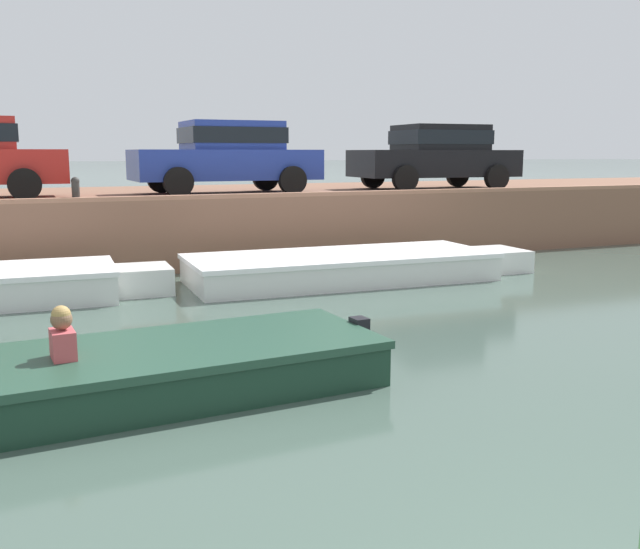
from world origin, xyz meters
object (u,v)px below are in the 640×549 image
boat_moored_central_white (355,266)px  mooring_bollard_mid (76,188)px  car_centre_blue (228,154)px  motorboat_passing (118,376)px  car_right_inner_black (436,154)px

boat_moored_central_white → mooring_bollard_mid: bearing=154.5°
car_centre_blue → mooring_bollard_mid: bearing=-156.0°
car_centre_blue → mooring_bollard_mid: size_ratio=8.91×
car_centre_blue → mooring_bollard_mid: 3.62m
boat_moored_central_white → car_centre_blue: (-1.32, 3.64, 2.00)m
car_centre_blue → boat_moored_central_white: bearing=-70.0°
motorboat_passing → mooring_bollard_mid: (0.21, 7.10, 1.41)m
boat_moored_central_white → motorboat_passing: motorboat_passing is taller
boat_moored_central_white → motorboat_passing: bearing=-134.3°
boat_moored_central_white → car_right_inner_black: 5.71m
car_right_inner_black → car_centre_blue: bearing=180.0°
motorboat_passing → car_right_inner_black: size_ratio=1.41×
motorboat_passing → mooring_bollard_mid: size_ratio=12.70×
motorboat_passing → car_centre_blue: (3.47, 8.55, 2.02)m
boat_moored_central_white → mooring_bollard_mid: size_ratio=14.79×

